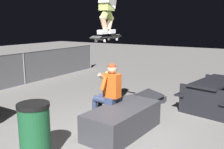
{
  "coord_description": "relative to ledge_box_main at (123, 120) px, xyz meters",
  "views": [
    {
      "loc": [
        -3.92,
        -2.48,
        2.15
      ],
      "look_at": [
        0.38,
        0.19,
        1.13
      ],
      "focal_mm": 40.51,
      "sensor_mm": 36.0,
      "label": 1
    }
  ],
  "objects": [
    {
      "name": "ground_plane",
      "position": [
        -0.23,
        0.15,
        -0.27
      ],
      "size": [
        40.0,
        40.0,
        0.0
      ],
      "primitive_type": "plane",
      "color": "slate"
    },
    {
      "name": "kicker_ramp",
      "position": [
        2.05,
        0.56,
        -0.21
      ],
      "size": [
        1.31,
        1.23,
        0.33
      ],
      "color": "#28282D",
      "rests_on": "ground"
    },
    {
      "name": "picnic_table_back",
      "position": [
        2.49,
        -1.27,
        0.23
      ],
      "size": [
        1.92,
        1.63,
        0.75
      ],
      "color": "black",
      "rests_on": "ground"
    },
    {
      "name": "ledge_box_main",
      "position": [
        0.0,
        0.0,
        0.0
      ],
      "size": [
        1.8,
        0.94,
        0.53
      ],
      "primitive_type": "cube",
      "rotation": [
        0.0,
        0.0,
        -0.08
      ],
      "color": "#38383D",
      "rests_on": "ground"
    },
    {
      "name": "trash_bin",
      "position": [
        -1.67,
        0.64,
        0.22
      ],
      "size": [
        0.5,
        0.5,
        0.96
      ],
      "color": "#19512D",
      "rests_on": "ground"
    },
    {
      "name": "skateboard",
      "position": [
        0.07,
        0.41,
        1.62
      ],
      "size": [
        1.04,
        0.32,
        0.13
      ],
      "color": "black"
    },
    {
      "name": "person_sitting_on_ledge",
      "position": [
        0.16,
        0.45,
        0.5
      ],
      "size": [
        0.6,
        0.77,
        1.37
      ],
      "color": "#2D3856",
      "rests_on": "ground"
    },
    {
      "name": "skater_airborne",
      "position": [
        0.12,
        0.42,
        2.31
      ],
      "size": [
        0.63,
        0.89,
        1.12
      ],
      "color": "white"
    }
  ]
}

